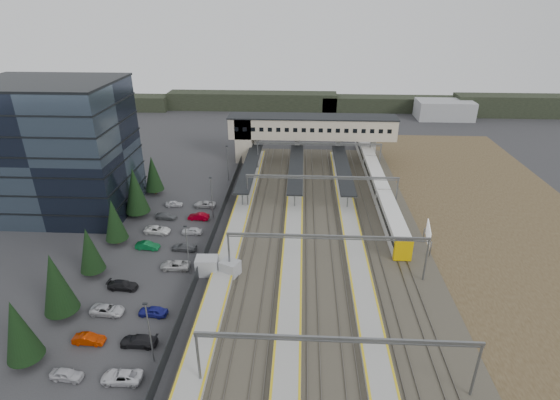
# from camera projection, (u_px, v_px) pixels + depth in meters

# --- Properties ---
(ground) EXTENTS (220.00, 220.00, 0.00)m
(ground) POSITION_uv_depth(u_px,v_px,m) (250.00, 247.00, 71.49)
(ground) COLOR #2B2B2D
(ground) RESTS_ON ground
(office_building) EXTENTS (24.30, 18.30, 24.30)m
(office_building) POSITION_uv_depth(u_px,v_px,m) (58.00, 149.00, 78.84)
(office_building) COLOR #3B4A5B
(office_building) RESTS_ON ground
(conifer_row) EXTENTS (4.42, 49.82, 9.50)m
(conifer_row) POSITION_uv_depth(u_px,v_px,m) (104.00, 229.00, 66.98)
(conifer_row) COLOR black
(conifer_row) RESTS_ON ground
(car_park) EXTENTS (10.61, 44.50, 1.28)m
(car_park) POSITION_uv_depth(u_px,v_px,m) (156.00, 266.00, 65.38)
(car_park) COLOR #B7B6BC
(car_park) RESTS_ON ground
(lampposts) EXTENTS (0.50, 53.25, 8.07)m
(lampposts) POSITION_uv_depth(u_px,v_px,m) (201.00, 219.00, 71.15)
(lampposts) COLOR slate
(lampposts) RESTS_ON ground
(fence) EXTENTS (0.08, 90.00, 2.00)m
(fence) POSITION_uv_depth(u_px,v_px,m) (216.00, 226.00, 75.89)
(fence) COLOR #26282B
(fence) RESTS_ON ground
(relay_cabin_near) EXTENTS (3.31, 2.49, 2.67)m
(relay_cabin_near) POSITION_uv_depth(u_px,v_px,m) (207.00, 266.00, 64.18)
(relay_cabin_near) COLOR #96989B
(relay_cabin_near) RESTS_ON ground
(relay_cabin_far) EXTENTS (3.26, 3.05, 2.38)m
(relay_cabin_far) POSITION_uv_depth(u_px,v_px,m) (230.00, 268.00, 63.82)
(relay_cabin_far) COLOR #96989B
(relay_cabin_far) RESTS_ON ground
(rail_corridor) EXTENTS (34.00, 90.00, 0.92)m
(rail_corridor) POSITION_uv_depth(u_px,v_px,m) (307.00, 232.00, 75.44)
(rail_corridor) COLOR #3E3A2F
(rail_corridor) RESTS_ON ground
(canopies) EXTENTS (23.10, 30.00, 3.28)m
(canopies) POSITION_uv_depth(u_px,v_px,m) (296.00, 167.00, 93.88)
(canopies) COLOR black
(canopies) RESTS_ON ground
(footbridge) EXTENTS (40.40, 6.40, 11.20)m
(footbridge) POSITION_uv_depth(u_px,v_px,m) (300.00, 129.00, 105.69)
(footbridge) COLOR #BFAE98
(footbridge) RESTS_ON ground
(gantries) EXTENTS (28.40, 62.28, 7.17)m
(gantries) POSITION_uv_depth(u_px,v_px,m) (324.00, 208.00, 71.08)
(gantries) COLOR slate
(gantries) RESTS_ON ground
(train) EXTENTS (2.78, 58.14, 3.50)m
(train) POSITION_uv_depth(u_px,v_px,m) (376.00, 179.00, 92.60)
(train) COLOR silver
(train) RESTS_ON ground
(billboard) EXTENTS (1.05, 5.28, 4.41)m
(billboard) POSITION_uv_depth(u_px,v_px,m) (428.00, 234.00, 69.39)
(billboard) COLOR slate
(billboard) RESTS_ON ground
(scrub_east) EXTENTS (34.00, 120.00, 0.06)m
(scrub_east) POSITION_uv_depth(u_px,v_px,m) (517.00, 239.00, 73.86)
(scrub_east) COLOR #43351E
(scrub_east) RESTS_ON ground
(treeline_far) EXTENTS (170.00, 19.00, 7.00)m
(treeline_far) POSITION_uv_depth(u_px,v_px,m) (348.00, 104.00, 152.48)
(treeline_far) COLOR black
(treeline_far) RESTS_ON ground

